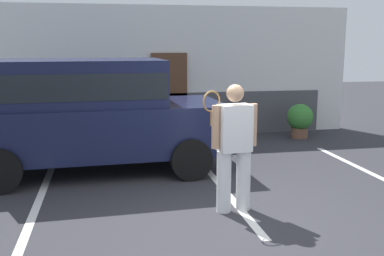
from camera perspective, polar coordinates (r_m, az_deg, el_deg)
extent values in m
plane|color=#2D2D33|center=(6.19, 4.99, -11.54)|extent=(40.00, 40.00, 0.00)
cube|color=silver|center=(7.44, -18.55, -8.17)|extent=(0.12, 4.40, 0.01)
cube|color=silver|center=(7.61, 3.61, -7.22)|extent=(0.12, 4.40, 0.01)
cube|color=silver|center=(8.76, 22.18, -5.59)|extent=(0.12, 4.40, 0.01)
cube|color=white|center=(11.56, -3.11, 7.11)|extent=(9.57, 0.30, 3.26)
cube|color=#4C4C51|center=(11.48, -2.91, 1.68)|extent=(8.04, 0.10, 1.10)
cube|color=brown|center=(11.40, -2.86, 4.15)|extent=(0.90, 0.06, 2.10)
cube|color=#141938|center=(8.46, -11.92, -0.04)|extent=(4.67, 2.09, 0.90)
cube|color=#141938|center=(8.34, -13.87, 5.63)|extent=(2.97, 1.88, 0.80)
cube|color=black|center=(8.34, -13.86, 5.50)|extent=(2.91, 1.90, 0.44)
cylinder|color=black|center=(9.63, -2.75, -1.20)|extent=(0.73, 0.29, 0.72)
cylinder|color=black|center=(7.82, -0.13, -3.97)|extent=(0.73, 0.29, 0.72)
cylinder|color=black|center=(9.57, -21.32, -2.01)|extent=(0.73, 0.29, 0.72)
cylinder|color=white|center=(6.46, 6.48, -6.52)|extent=(0.20, 0.20, 0.87)
cylinder|color=white|center=(6.35, 4.03, -6.78)|extent=(0.20, 0.20, 0.87)
cube|color=white|center=(6.22, 5.39, 0.01)|extent=(0.47, 0.33, 0.65)
sphere|color=tan|center=(6.15, 5.46, 4.40)|extent=(0.24, 0.24, 0.24)
cylinder|color=tan|center=(6.33, 7.69, 0.40)|extent=(0.11, 0.11, 0.59)
cylinder|color=tan|center=(6.11, 3.01, 0.12)|extent=(0.11, 0.11, 0.59)
torus|color=olive|center=(6.09, 2.48, 3.37)|extent=(0.28, 0.14, 0.29)
cylinder|color=olive|center=(6.13, 2.46, 1.19)|extent=(0.03, 0.03, 0.20)
cylinder|color=brown|center=(11.64, 13.36, -0.58)|extent=(0.42, 0.42, 0.25)
sphere|color=#387F33|center=(11.57, 13.44, 1.37)|extent=(0.65, 0.65, 0.65)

